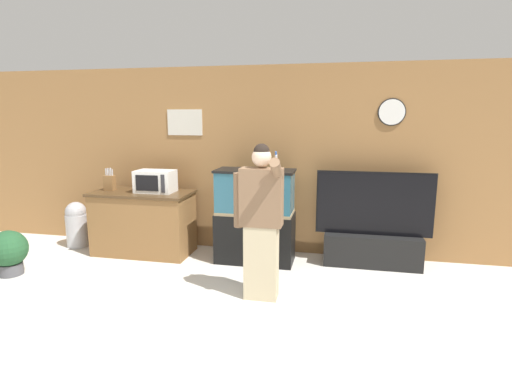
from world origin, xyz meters
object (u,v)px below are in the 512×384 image
(counter_island, at_px, (144,222))
(trash_bin, at_px, (77,224))
(tv_on_stand, at_px, (372,238))
(potted_plant, at_px, (9,251))
(person_standing, at_px, (261,220))
(aquarium_on_stand, at_px, (255,216))
(knife_block, at_px, (110,182))
(microwave, at_px, (155,181))

(counter_island, xyz_separation_m, trash_bin, (-1.13, 0.07, -0.10))
(tv_on_stand, bearing_deg, potted_plant, -163.86)
(person_standing, height_order, trash_bin, person_standing)
(counter_island, height_order, tv_on_stand, tv_on_stand)
(counter_island, xyz_separation_m, aquarium_on_stand, (1.61, 0.00, 0.18))
(tv_on_stand, distance_m, trash_bin, 4.26)
(potted_plant, bearing_deg, knife_block, 55.87)
(microwave, relative_size, aquarium_on_stand, 0.42)
(microwave, xyz_separation_m, knife_block, (-0.69, -0.01, -0.04))
(aquarium_on_stand, height_order, person_standing, person_standing)
(aquarium_on_stand, height_order, trash_bin, aquarium_on_stand)
(potted_plant, bearing_deg, trash_bin, 84.73)
(aquarium_on_stand, relative_size, potted_plant, 2.23)
(knife_block, height_order, trash_bin, knife_block)
(knife_block, bearing_deg, trash_bin, 173.97)
(microwave, distance_m, trash_bin, 1.50)
(knife_block, distance_m, aquarium_on_stand, 2.14)
(microwave, distance_m, tv_on_stand, 3.01)
(microwave, height_order, person_standing, person_standing)
(tv_on_stand, distance_m, potted_plant, 4.54)
(counter_island, xyz_separation_m, potted_plant, (-1.23, -1.08, -0.14))
(counter_island, distance_m, person_standing, 2.22)
(aquarium_on_stand, bearing_deg, knife_block, 179.81)
(tv_on_stand, bearing_deg, aquarium_on_stand, -173.31)
(tv_on_stand, bearing_deg, microwave, -176.91)
(microwave, relative_size, potted_plant, 0.94)
(counter_island, distance_m, tv_on_stand, 3.14)
(potted_plant, bearing_deg, aquarium_on_stand, 20.87)
(person_standing, bearing_deg, tv_on_stand, 45.37)
(aquarium_on_stand, bearing_deg, trash_bin, 178.46)
(aquarium_on_stand, bearing_deg, microwave, 179.18)
(person_standing, bearing_deg, aquarium_on_stand, 104.95)
(knife_block, bearing_deg, microwave, 1.10)
(counter_island, relative_size, potted_plant, 2.48)
(aquarium_on_stand, xyz_separation_m, person_standing, (0.29, -1.07, 0.24))
(knife_block, height_order, aquarium_on_stand, aquarium_on_stand)
(potted_plant, bearing_deg, counter_island, 41.32)
(aquarium_on_stand, xyz_separation_m, trash_bin, (-2.74, 0.07, -0.28))
(microwave, distance_m, knife_block, 0.69)
(person_standing, relative_size, trash_bin, 2.45)
(microwave, xyz_separation_m, potted_plant, (-1.43, -1.10, -0.73))
(person_standing, bearing_deg, potted_plant, -179.76)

